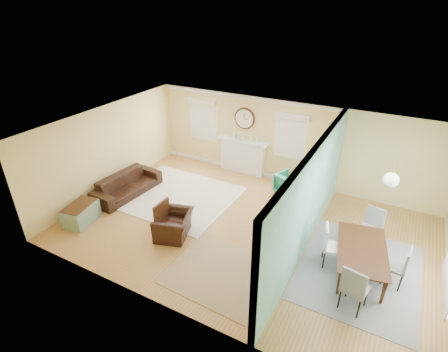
{
  "coord_description": "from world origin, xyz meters",
  "views": [
    {
      "loc": [
        2.98,
        -6.69,
        5.38
      ],
      "look_at": [
        -0.8,
        0.3,
        1.2
      ],
      "focal_mm": 28.0,
      "sensor_mm": 36.0,
      "label": 1
    }
  ],
  "objects_px": {
    "eames_chair": "(174,225)",
    "green_chair": "(289,184)",
    "dining_table": "(361,261)",
    "sofa": "(127,185)",
    "credenza": "(308,201)"
  },
  "relations": [
    {
      "from": "eames_chair",
      "to": "green_chair",
      "type": "height_order",
      "value": "green_chair"
    },
    {
      "from": "green_chair",
      "to": "dining_table",
      "type": "distance_m",
      "value": 3.52
    },
    {
      "from": "sofa",
      "to": "eames_chair",
      "type": "bearing_deg",
      "value": -108.02
    },
    {
      "from": "sofa",
      "to": "credenza",
      "type": "height_order",
      "value": "credenza"
    },
    {
      "from": "green_chair",
      "to": "credenza",
      "type": "xyz_separation_m",
      "value": [
        0.8,
        -0.83,
        0.08
      ]
    },
    {
      "from": "green_chair",
      "to": "sofa",
      "type": "bearing_deg",
      "value": 49.84
    },
    {
      "from": "sofa",
      "to": "dining_table",
      "type": "distance_m",
      "value": 6.71
    },
    {
      "from": "eames_chair",
      "to": "sofa",
      "type": "bearing_deg",
      "value": -130.36
    },
    {
      "from": "sofa",
      "to": "dining_table",
      "type": "xyz_separation_m",
      "value": [
        6.71,
        -0.15,
        -0.0
      ]
    },
    {
      "from": "green_chair",
      "to": "credenza",
      "type": "height_order",
      "value": "credenza"
    },
    {
      "from": "eames_chair",
      "to": "dining_table",
      "type": "height_order",
      "value": "dining_table"
    },
    {
      "from": "dining_table",
      "to": "credenza",
      "type": "bearing_deg",
      "value": 34.03
    },
    {
      "from": "sofa",
      "to": "credenza",
      "type": "distance_m",
      "value": 5.25
    },
    {
      "from": "eames_chair",
      "to": "green_chair",
      "type": "distance_m",
      "value": 3.81
    },
    {
      "from": "eames_chair",
      "to": "dining_table",
      "type": "bearing_deg",
      "value": 83.1
    }
  ]
}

